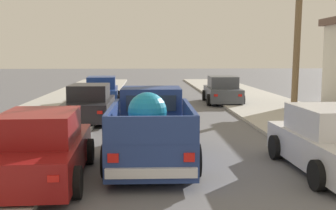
{
  "coord_description": "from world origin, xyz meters",
  "views": [
    {
      "loc": [
        -1.06,
        -2.97,
        2.76
      ],
      "look_at": [
        -0.37,
        9.89,
        1.2
      ],
      "focal_mm": 44.65,
      "sensor_mm": 36.0,
      "label": 1
    }
  ],
  "objects_px": {
    "car_left_mid": "(102,91)",
    "car_right_far": "(90,104)",
    "car_left_far": "(332,142)",
    "car_left_near": "(41,149)",
    "pickup_truck": "(151,129)",
    "car_right_mid": "(222,91)"
  },
  "relations": [
    {
      "from": "car_right_far",
      "to": "pickup_truck",
      "type": "bearing_deg",
      "value": -69.66
    },
    {
      "from": "car_right_far",
      "to": "car_right_mid",
      "type": "bearing_deg",
      "value": 42.51
    },
    {
      "from": "car_right_mid",
      "to": "car_left_far",
      "type": "distance_m",
      "value": 14.14
    },
    {
      "from": "car_left_near",
      "to": "car_right_mid",
      "type": "relative_size",
      "value": 1.0
    },
    {
      "from": "pickup_truck",
      "to": "car_right_far",
      "type": "relative_size",
      "value": 1.23
    },
    {
      "from": "car_left_mid",
      "to": "car_right_far",
      "type": "distance_m",
      "value": 6.13
    },
    {
      "from": "car_left_near",
      "to": "car_right_mid",
      "type": "height_order",
      "value": "same"
    },
    {
      "from": "car_right_mid",
      "to": "car_right_far",
      "type": "height_order",
      "value": "same"
    },
    {
      "from": "car_left_near",
      "to": "car_left_mid",
      "type": "xyz_separation_m",
      "value": [
        -0.17,
        14.44,
        0.0
      ]
    },
    {
      "from": "car_left_mid",
      "to": "car_right_far",
      "type": "xyz_separation_m",
      "value": [
        0.14,
        -6.13,
        0.0
      ]
    },
    {
      "from": "car_left_mid",
      "to": "car_right_far",
      "type": "relative_size",
      "value": 1.02
    },
    {
      "from": "car_right_mid",
      "to": "car_right_far",
      "type": "bearing_deg",
      "value": -137.49
    },
    {
      "from": "pickup_truck",
      "to": "car_right_far",
      "type": "bearing_deg",
      "value": 110.34
    },
    {
      "from": "pickup_truck",
      "to": "car_left_mid",
      "type": "xyz_separation_m",
      "value": [
        -2.6,
        12.76,
        -0.1
      ]
    },
    {
      "from": "car_left_near",
      "to": "car_right_far",
      "type": "relative_size",
      "value": 1.01
    },
    {
      "from": "pickup_truck",
      "to": "car_right_far",
      "type": "xyz_separation_m",
      "value": [
        -2.46,
        6.63,
        -0.1
      ]
    },
    {
      "from": "car_left_mid",
      "to": "pickup_truck",
      "type": "bearing_deg",
      "value": -78.47
    },
    {
      "from": "car_right_mid",
      "to": "pickup_truck",
      "type": "bearing_deg",
      "value": -108.39
    },
    {
      "from": "pickup_truck",
      "to": "car_left_mid",
      "type": "height_order",
      "value": "pickup_truck"
    },
    {
      "from": "pickup_truck",
      "to": "car_left_mid",
      "type": "relative_size",
      "value": 1.21
    },
    {
      "from": "car_left_mid",
      "to": "car_right_mid",
      "type": "relative_size",
      "value": 1.0
    },
    {
      "from": "car_left_far",
      "to": "car_right_far",
      "type": "height_order",
      "value": "same"
    }
  ]
}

